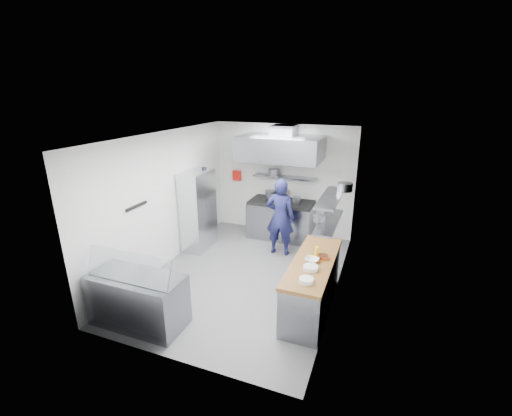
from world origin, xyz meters
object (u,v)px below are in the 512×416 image
at_px(chef, 280,217).
at_px(wire_rack, 198,210).
at_px(gas_range, 281,220).
at_px(display_case, 138,300).

distance_m(chef, wire_rack, 1.91).
distance_m(gas_range, display_case, 4.25).
bearing_deg(chef, gas_range, -78.15).
xyz_separation_m(gas_range, chef, (0.25, -0.89, 0.43)).
bearing_deg(display_case, chef, 67.24).
xyz_separation_m(chef, wire_rack, (-1.88, -0.37, 0.04)).
relative_size(gas_range, chef, 0.91).
height_order(chef, display_case, chef).
height_order(gas_range, wire_rack, wire_rack).
bearing_deg(wire_rack, chef, 11.08).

